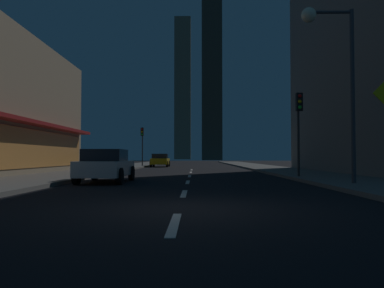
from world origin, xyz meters
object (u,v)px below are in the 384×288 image
at_px(fire_hydrant_far_left, 121,165).
at_px(street_lamp_right, 330,51).
at_px(traffic_light_far_left, 142,138).
at_px(car_parked_near, 106,165).
at_px(traffic_light_near_right, 299,115).
at_px(car_parked_far, 160,160).

xyz_separation_m(fire_hydrant_far_left, street_lamp_right, (11.28, -17.69, 4.61)).
relative_size(fire_hydrant_far_left, traffic_light_far_left, 0.16).
relative_size(car_parked_near, traffic_light_near_right, 1.01).
relative_size(car_parked_near, fire_hydrant_far_left, 6.48).
bearing_deg(street_lamp_right, traffic_light_near_right, 88.56).
height_order(car_parked_far, traffic_light_near_right, traffic_light_near_right).
height_order(car_parked_near, street_lamp_right, street_lamp_right).
bearing_deg(car_parked_near, car_parked_far, 90.00).
height_order(car_parked_far, traffic_light_far_left, traffic_light_far_left).
bearing_deg(car_parked_near, traffic_light_near_right, 13.53).
xyz_separation_m(car_parked_far, traffic_light_far_left, (-1.90, -0.77, 2.45)).
bearing_deg(fire_hydrant_far_left, traffic_light_far_left, 87.58).
bearing_deg(fire_hydrant_far_left, traffic_light_near_right, -48.58).
height_order(car_parked_near, car_parked_far, same).
distance_m(car_parked_far, traffic_light_far_left, 3.20).
xyz_separation_m(car_parked_far, traffic_light_near_right, (9.10, -23.15, 2.45)).
bearing_deg(fire_hydrant_far_left, street_lamp_right, -57.48).
bearing_deg(traffic_light_near_right, car_parked_far, 111.46).
relative_size(traffic_light_near_right, traffic_light_far_left, 1.00).
xyz_separation_m(car_parked_near, fire_hydrant_far_left, (-2.30, 15.11, -0.29)).
xyz_separation_m(traffic_light_far_left, street_lamp_right, (10.88, -27.14, 1.87)).
bearing_deg(car_parked_far, traffic_light_near_right, -68.54).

